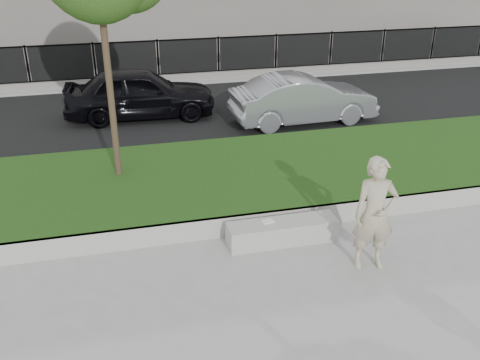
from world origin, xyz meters
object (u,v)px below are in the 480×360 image
object	(u,v)px
stone_bench	(282,232)
book	(268,221)
man	(375,214)
car_dark	(140,93)
car_silver	(303,99)

from	to	relation	value
stone_bench	book	bearing A→B (deg)	165.23
man	book	xyz separation A→B (m)	(-1.43, 1.13, -0.55)
stone_bench	car_dark	xyz separation A→B (m)	(-1.88, 7.64, 0.57)
stone_bench	man	distance (m)	1.76
man	book	size ratio (longest dim) A/B	9.40
stone_bench	man	world-z (taller)	man
car_silver	book	bearing A→B (deg)	151.65
stone_bench	man	bearing A→B (deg)	-42.11
stone_bench	car_dark	size ratio (longest dim) A/B	0.46
man	car_silver	bearing A→B (deg)	87.94
stone_bench	man	size ratio (longest dim) A/B	1.02
book	car_dark	xyz separation A→B (m)	(-1.62, 7.57, 0.36)
man	car_silver	world-z (taller)	man
stone_bench	book	size ratio (longest dim) A/B	9.60
car_silver	car_dark	bearing A→B (deg)	67.74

